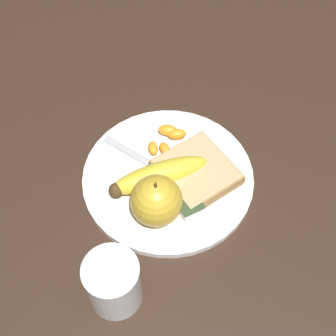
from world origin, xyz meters
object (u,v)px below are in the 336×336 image
object	(u,v)px
jam_packet	(191,203)
banana	(158,176)
bread_slice	(196,172)
fork	(165,173)
juice_glass	(114,284)
plate	(168,177)
apple	(156,201)

from	to	relation	value
jam_packet	banana	bearing A→B (deg)	21.73
banana	bread_slice	world-z (taller)	banana
bread_slice	fork	distance (m)	0.05
juice_glass	banana	size ratio (longest dim) A/B	0.56
plate	apple	bearing A→B (deg)	139.29
plate	juice_glass	size ratio (longest dim) A/B	3.00
plate	jam_packet	world-z (taller)	jam_packet
apple	jam_packet	world-z (taller)	apple
fork	jam_packet	distance (m)	0.07
jam_packet	juice_glass	bearing A→B (deg)	114.05
plate	apple	world-z (taller)	apple
plate	jam_packet	distance (m)	0.07
apple	fork	xyz separation A→B (m)	(0.06, -0.04, -0.04)
plate	apple	xyz separation A→B (m)	(-0.05, 0.04, 0.04)
banana	fork	bearing A→B (deg)	-58.58
juice_glass	fork	bearing A→B (deg)	-46.17
apple	fork	world-z (taller)	apple
plate	apple	size ratio (longest dim) A/B	3.15
apple	banana	xyz separation A→B (m)	(0.05, -0.03, -0.02)
apple	banana	bearing A→B (deg)	-29.01
juice_glass	jam_packet	distance (m)	0.16
banana	jam_packet	xyz separation A→B (m)	(-0.06, -0.02, -0.01)
juice_glass	banana	distance (m)	0.18
plate	fork	size ratio (longest dim) A/B	1.43
plate	bread_slice	world-z (taller)	bread_slice
juice_glass	banana	bearing A→B (deg)	-44.80
juice_glass	fork	size ratio (longest dim) A/B	0.48
jam_packet	apple	bearing A→B (deg)	75.31
plate	fork	xyz separation A→B (m)	(0.00, 0.00, 0.01)
juice_glass	apple	size ratio (longest dim) A/B	1.05
banana	bread_slice	distance (m)	0.06
banana	fork	distance (m)	0.03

